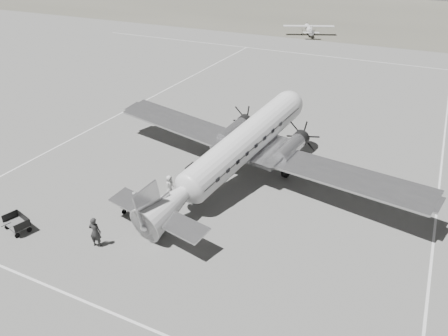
# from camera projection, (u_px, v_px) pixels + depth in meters

# --- Properties ---
(ground) EXTENTS (260.00, 260.00, 0.00)m
(ground) POSITION_uv_depth(u_px,v_px,m) (255.00, 188.00, 31.60)
(ground) COLOR slate
(ground) RESTS_ON ground
(taxi_line_near) EXTENTS (60.00, 0.15, 0.01)m
(taxi_line_near) POSITION_uv_depth(u_px,v_px,m) (141.00, 325.00, 20.53)
(taxi_line_near) COLOR silver
(taxi_line_near) RESTS_ON ground
(taxi_line_right) EXTENTS (0.15, 80.00, 0.01)m
(taxi_line_right) POSITION_uv_depth(u_px,v_px,m) (434.00, 232.00, 26.96)
(taxi_line_right) COLOR silver
(taxi_line_right) RESTS_ON ground
(taxi_line_left) EXTENTS (0.15, 60.00, 0.01)m
(taxi_line_left) POSITION_uv_depth(u_px,v_px,m) (135.00, 106.00, 46.45)
(taxi_line_left) COLOR silver
(taxi_line_left) RESTS_ON ground
(taxi_line_horizon) EXTENTS (90.00, 0.15, 0.01)m
(taxi_line_horizon) POSITION_uv_depth(u_px,v_px,m) (360.00, 60.00, 63.21)
(taxi_line_horizon) COLOR silver
(taxi_line_horizon) RESTS_ON ground
(grass_infield) EXTENTS (260.00, 90.00, 0.01)m
(grass_infield) POSITION_uv_depth(u_px,v_px,m) (403.00, 8.00, 106.67)
(grass_infield) COLOR #5E5B4F
(grass_infield) RESTS_ON ground
(dc3_airliner) EXTENTS (30.09, 23.79, 5.10)m
(dc3_airliner) POSITION_uv_depth(u_px,v_px,m) (236.00, 152.00, 31.04)
(dc3_airliner) COLOR silver
(dc3_airliner) RESTS_ON ground
(light_plane_left) EXTENTS (11.26, 10.36, 1.89)m
(light_plane_left) POSITION_uv_depth(u_px,v_px,m) (309.00, 30.00, 77.86)
(light_plane_left) COLOR silver
(light_plane_left) RESTS_ON ground
(baggage_cart_near) EXTENTS (2.11, 1.62, 1.09)m
(baggage_cart_near) POSITION_uv_depth(u_px,v_px,m) (136.00, 207.00, 28.37)
(baggage_cart_near) COLOR #585858
(baggage_cart_near) RESTS_ON ground
(baggage_cart_far) EXTENTS (1.98, 1.63, 0.97)m
(baggage_cart_far) POSITION_uv_depth(u_px,v_px,m) (17.00, 224.00, 26.86)
(baggage_cart_far) COLOR #585858
(baggage_cart_far) RESTS_ON ground
(ground_crew) EXTENTS (0.81, 0.64, 1.97)m
(ground_crew) POSITION_uv_depth(u_px,v_px,m) (95.00, 232.00, 25.31)
(ground_crew) COLOR #292929
(ground_crew) RESTS_ON ground
(ramp_agent) EXTENTS (0.99, 1.05, 1.71)m
(ramp_agent) POSITION_uv_depth(u_px,v_px,m) (136.00, 203.00, 28.24)
(ramp_agent) COLOR silver
(ramp_agent) RESTS_ON ground
(passenger) EXTENTS (0.50, 0.75, 1.53)m
(passenger) POSITION_uv_depth(u_px,v_px,m) (169.00, 185.00, 30.40)
(passenger) COLOR silver
(passenger) RESTS_ON ground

